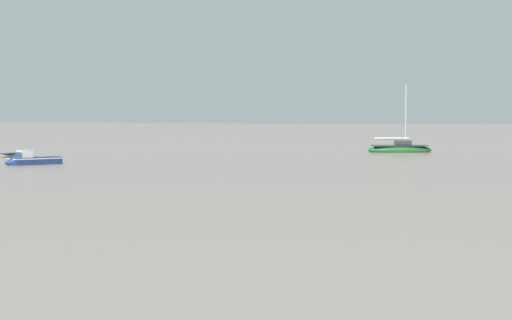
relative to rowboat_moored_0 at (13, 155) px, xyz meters
The scene contains 3 objects.
rowboat_moored_0 is the anchor object (origin of this frame).
sailboat_moored_0 36.39m from the rowboat_moored_0, 44.84° to the left, with size 6.37×4.97×7.04m.
motorboat_moored_1 12.88m from the rowboat_moored_0, 38.56° to the right, with size 2.79×4.38×1.57m.
Camera 1 is at (40.17, -11.15, 3.38)m, focal length 57.12 mm.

